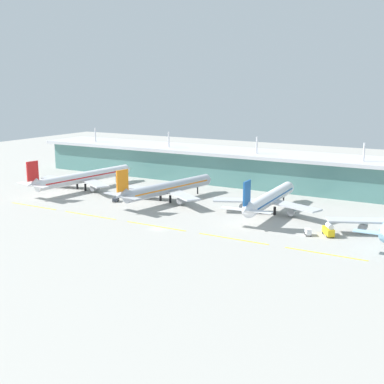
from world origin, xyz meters
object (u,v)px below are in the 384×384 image
at_px(baggage_cart, 308,232).
at_px(airliner_near_middle, 167,188).
at_px(airliner_nearest, 83,177).
at_px(airliner_far_middle, 269,199).
at_px(fuel_truck, 329,230).
at_px(pushback_tug, 116,199).

bearing_deg(baggage_cart, airliner_near_middle, 164.26).
xyz_separation_m(airliner_nearest, baggage_cart, (130.39, -22.90, -5.19)).
distance_m(airliner_far_middle, baggage_cart, 35.17).
height_order(airliner_nearest, baggage_cart, airliner_nearest).
relative_size(airliner_far_middle, baggage_cart, 15.72).
bearing_deg(fuel_truck, airliner_near_middle, 167.62).
distance_m(airliner_nearest, pushback_tug, 36.41).
height_order(airliner_far_middle, fuel_truck, airliner_far_middle).
height_order(airliner_nearest, fuel_truck, airliner_nearest).
distance_m(airliner_near_middle, fuel_truck, 85.00).
xyz_separation_m(airliner_near_middle, pushback_tug, (-21.17, -12.87, -5.35)).
xyz_separation_m(fuel_truck, baggage_cart, (-6.75, -3.26, -1.00)).
bearing_deg(airliner_nearest, baggage_cart, -9.96).
distance_m(airliner_nearest, baggage_cart, 132.49).
bearing_deg(airliner_near_middle, baggage_cart, -15.74).
distance_m(airliner_nearest, fuel_truck, 138.60).
height_order(fuel_truck, baggage_cart, fuel_truck).
bearing_deg(airliner_nearest, pushback_tug, -23.41).
relative_size(airliner_nearest, airliner_far_middle, 1.14).
bearing_deg(airliner_near_middle, airliner_nearest, 178.48).
relative_size(pushback_tug, fuel_truck, 0.67).
relative_size(airliner_nearest, airliner_near_middle, 1.10).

